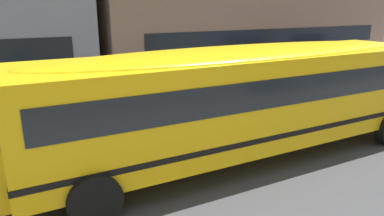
{
  "coord_description": "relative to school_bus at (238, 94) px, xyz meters",
  "views": [
    {
      "loc": [
        -5.53,
        -8.82,
        3.93
      ],
      "look_at": [
        -1.31,
        -0.81,
        1.3
      ],
      "focal_mm": 33.13,
      "sensor_mm": 36.0,
      "label": 1
    }
  ],
  "objects": [
    {
      "name": "ground_plane",
      "position": [
        0.41,
        1.63,
        -1.75
      ],
      "size": [
        400.0,
        400.0,
        0.0
      ],
      "primitive_type": "plane",
      "color": "#424244"
    },
    {
      "name": "sidewalk_far",
      "position": [
        0.41,
        9.44,
        -1.74
      ],
      "size": [
        120.0,
        3.0,
        0.01
      ],
      "primitive_type": "cube",
      "color": "gray",
      "rests_on": "ground_plane"
    },
    {
      "name": "lane_centreline",
      "position": [
        0.41,
        1.63,
        -1.75
      ],
      "size": [
        110.0,
        0.16,
        0.01
      ],
      "primitive_type": "cube",
      "color": "silver",
      "rests_on": "ground_plane"
    },
    {
      "name": "school_bus",
      "position": [
        0.0,
        0.0,
        0.0
      ],
      "size": [
        13.18,
        3.11,
        2.95
      ],
      "rotation": [
        0.0,
        0.0,
        3.14
      ],
      "color": "yellow",
      "rests_on": "ground_plane"
    },
    {
      "name": "parked_car_red_mid_block",
      "position": [
        11.38,
        6.63,
        -0.91
      ],
      "size": [
        3.99,
        2.06,
        1.64
      ],
      "rotation": [
        0.0,
        0.0,
        -0.06
      ],
      "color": "maroon",
      "rests_on": "ground_plane"
    }
  ]
}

